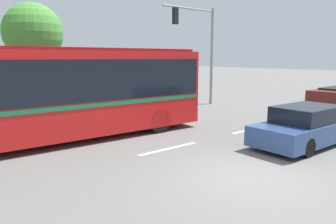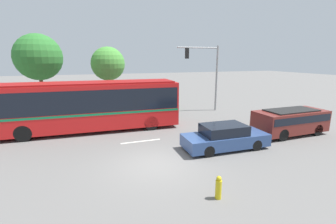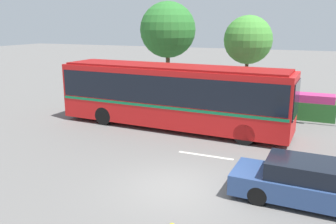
{
  "view_description": "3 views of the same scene",
  "coord_description": "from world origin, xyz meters",
  "px_view_note": "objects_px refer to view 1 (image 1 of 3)",
  "views": [
    {
      "loc": [
        -6.58,
        -4.66,
        3.02
      ],
      "look_at": [
        0.44,
        3.81,
        1.14
      ],
      "focal_mm": 34.54,
      "sensor_mm": 36.0,
      "label": 1
    },
    {
      "loc": [
        -2.9,
        -9.83,
        4.83
      ],
      "look_at": [
        2.62,
        5.68,
        1.11
      ],
      "focal_mm": 25.2,
      "sensor_mm": 36.0,
      "label": 2
    },
    {
      "loc": [
        4.11,
        -10.27,
        5.42
      ],
      "look_at": [
        -1.47,
        2.8,
        1.88
      ],
      "focal_mm": 37.85,
      "sensor_mm": 36.0,
      "label": 3
    }
  ],
  "objects_px": {
    "city_bus": "(40,90)",
    "traffic_light_pole": "(201,41)",
    "sedan_foreground": "(308,126)",
    "street_tree_centre": "(33,33)"
  },
  "relations": [
    {
      "from": "city_bus",
      "to": "sedan_foreground",
      "type": "height_order",
      "value": "city_bus"
    },
    {
      "from": "street_tree_centre",
      "to": "traffic_light_pole",
      "type": "bearing_deg",
      "value": -30.42
    },
    {
      "from": "sedan_foreground",
      "to": "traffic_light_pole",
      "type": "distance_m",
      "value": 10.24
    },
    {
      "from": "sedan_foreground",
      "to": "street_tree_centre",
      "type": "distance_m",
      "value": 15.1
    },
    {
      "from": "city_bus",
      "to": "sedan_foreground",
      "type": "bearing_deg",
      "value": -38.21
    },
    {
      "from": "city_bus",
      "to": "sedan_foreground",
      "type": "xyz_separation_m",
      "value": [
        7.03,
        -5.99,
        -1.26
      ]
    },
    {
      "from": "city_bus",
      "to": "traffic_light_pole",
      "type": "relative_size",
      "value": 2.08
    },
    {
      "from": "sedan_foreground",
      "to": "traffic_light_pole",
      "type": "relative_size",
      "value": 0.78
    },
    {
      "from": "street_tree_centre",
      "to": "city_bus",
      "type": "bearing_deg",
      "value": -106.71
    },
    {
      "from": "sedan_foreground",
      "to": "city_bus",
      "type": "bearing_deg",
      "value": 141.36
    }
  ]
}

